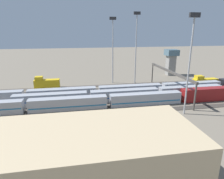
% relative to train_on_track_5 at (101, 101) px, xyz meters
% --- Properties ---
extents(ground_plane, '(400.00, 400.00, 0.00)m').
position_rel_train_on_track_5_xyz_m(ground_plane, '(-7.20, -10.00, -2.06)').
color(ground_plane, '#756B5B').
extents(track_bed_0, '(140.00, 2.80, 0.12)m').
position_rel_train_on_track_5_xyz_m(track_bed_0, '(-7.20, -25.00, -2.00)').
color(track_bed_0, '#4C443D').
rests_on(track_bed_0, ground_plane).
extents(track_bed_1, '(140.00, 2.80, 0.12)m').
position_rel_train_on_track_5_xyz_m(track_bed_1, '(-7.20, -20.00, -2.00)').
color(track_bed_1, '#3D3833').
rests_on(track_bed_1, ground_plane).
extents(track_bed_2, '(140.00, 2.80, 0.12)m').
position_rel_train_on_track_5_xyz_m(track_bed_2, '(-7.20, -15.00, -2.00)').
color(track_bed_2, '#3D3833').
rests_on(track_bed_2, ground_plane).
extents(track_bed_3, '(140.00, 2.80, 0.12)m').
position_rel_train_on_track_5_xyz_m(track_bed_3, '(-7.20, -10.00, -2.00)').
color(track_bed_3, '#4C443D').
rests_on(track_bed_3, ground_plane).
extents(track_bed_4, '(140.00, 2.80, 0.12)m').
position_rel_train_on_track_5_xyz_m(track_bed_4, '(-7.20, -5.00, -2.00)').
color(track_bed_4, '#3D3833').
rests_on(track_bed_4, ground_plane).
extents(track_bed_5, '(140.00, 2.80, 0.12)m').
position_rel_train_on_track_5_xyz_m(track_bed_5, '(-7.20, 0.00, -2.00)').
color(track_bed_5, '#3D3833').
rests_on(track_bed_5, ground_plane).
extents(track_bed_6, '(140.00, 2.80, 0.12)m').
position_rel_train_on_track_5_xyz_m(track_bed_6, '(-7.20, 5.00, -2.00)').
color(track_bed_6, '#3D3833').
rests_on(track_bed_6, ground_plane).
extents(train_on_track_5, '(90.60, 3.06, 4.40)m').
position_rel_train_on_track_5_xyz_m(train_on_track_5, '(0.00, 0.00, 0.00)').
color(train_on_track_5, maroon).
rests_on(train_on_track_5, ground_plane).
extents(train_on_track_0, '(10.00, 3.00, 5.00)m').
position_rel_train_on_track_5_xyz_m(train_on_track_0, '(19.43, -25.00, 0.10)').
color(train_on_track_0, gold).
rests_on(train_on_track_0, ground_plane).
extents(train_on_track_2, '(10.00, 3.00, 5.00)m').
position_rel_train_on_track_5_xyz_m(train_on_track_2, '(-45.20, -15.00, 0.10)').
color(train_on_track_2, gold).
rests_on(train_on_track_2, ground_plane).
extents(train_on_track_4, '(71.40, 3.06, 3.80)m').
position_rel_train_on_track_5_xyz_m(train_on_track_4, '(-8.56, -5.00, -0.06)').
color(train_on_track_4, '#A8AAB2').
rests_on(train_on_track_4, ground_plane).
extents(train_on_track_3, '(114.80, 3.06, 4.40)m').
position_rel_train_on_track_5_xyz_m(train_on_track_3, '(-9.83, -10.00, -0.02)').
color(train_on_track_3, black).
rests_on(train_on_track_3, ground_plane).
extents(light_mast_0, '(2.80, 0.70, 30.33)m').
position_rel_train_on_track_5_xyz_m(light_mast_0, '(-18.76, -27.14, 16.97)').
color(light_mast_0, '#9EA0A5').
rests_on(light_mast_0, ground_plane).
extents(light_mast_2, '(2.80, 0.70, 28.31)m').
position_rel_train_on_track_5_xyz_m(light_mast_2, '(-8.91, -28.99, 15.87)').
color(light_mast_2, '#9EA0A5').
rests_on(light_mast_2, ground_plane).
extents(light_mast_3, '(2.80, 0.70, 27.41)m').
position_rel_train_on_track_5_xyz_m(light_mast_3, '(-22.81, 8.89, 15.39)').
color(light_mast_3, '#9EA0A5').
rests_on(light_mast_3, ground_plane).
extents(signal_gantry, '(0.70, 35.00, 8.80)m').
position_rel_train_on_track_5_xyz_m(signal_gantry, '(-26.92, -10.00, 5.60)').
color(signal_gantry, '#4C4742').
rests_on(signal_gantry, ground_plane).
extents(maintenance_shed, '(54.22, 15.18, 9.21)m').
position_rel_train_on_track_5_xyz_m(maintenance_shed, '(16.71, 31.29, 2.55)').
color(maintenance_shed, tan).
rests_on(maintenance_shed, ground_plane).
extents(control_tower, '(6.00, 6.00, 13.33)m').
position_rel_train_on_track_5_xyz_m(control_tower, '(-41.91, -39.88, 5.74)').
color(control_tower, gray).
rests_on(control_tower, ground_plane).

